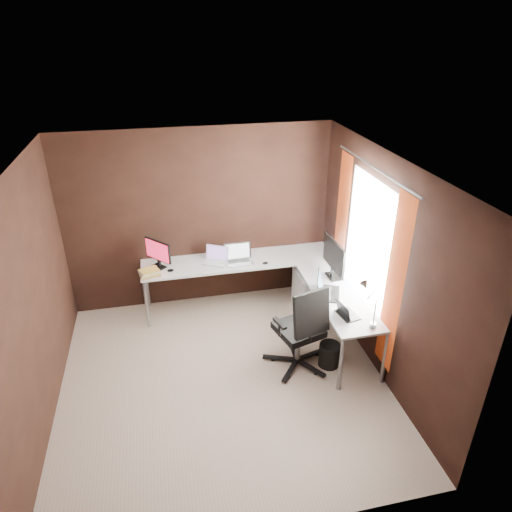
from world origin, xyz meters
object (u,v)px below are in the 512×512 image
at_px(monitor_left, 158,252).
at_px(laptop_white, 216,259).
at_px(drawer_pedestal, 311,292).
at_px(laptop_black_small, 346,313).
at_px(desk_lamp, 368,298).
at_px(office_chair, 300,343).
at_px(laptop_black_big, 325,290).
at_px(wastebasket, 329,355).
at_px(monitor_right, 334,257).
at_px(laptop_silver, 239,258).
at_px(book_stack, 150,273).

xyz_separation_m(monitor_left, laptop_white, (0.76, -0.02, -0.17)).
relative_size(drawer_pedestal, laptop_black_small, 2.03).
xyz_separation_m(desk_lamp, office_chair, (-0.61, 0.34, -0.74)).
bearing_deg(drawer_pedestal, laptop_black_big, -97.84).
height_order(drawer_pedestal, laptop_black_big, laptop_black_big).
height_order(drawer_pedestal, desk_lamp, desk_lamp).
bearing_deg(laptop_white, laptop_black_big, -15.16).
distance_m(laptop_white, wastebasket, 1.98).
bearing_deg(laptop_white, monitor_right, 0.31).
distance_m(laptop_silver, laptop_black_small, 1.79).
height_order(drawer_pedestal, office_chair, office_chair).
height_order(monitor_left, laptop_white, monitor_left).
relative_size(laptop_black_big, wastebasket, 1.59).
bearing_deg(monitor_right, drawer_pedestal, 18.00).
relative_size(drawer_pedestal, office_chair, 0.54).
height_order(laptop_silver, wastebasket, laptop_silver).
xyz_separation_m(monitor_right, desk_lamp, (-0.03, -1.05, 0.05)).
height_order(drawer_pedestal, laptop_black_small, laptop_black_small).
distance_m(monitor_left, monitor_right, 2.29).
bearing_deg(office_chair, book_stack, 127.10).
bearing_deg(book_stack, laptop_black_big, -23.86).
relative_size(monitor_right, desk_lamp, 1.16).
distance_m(laptop_black_big, desk_lamp, 0.77).
bearing_deg(wastebasket, laptop_black_small, -28.27).
bearing_deg(drawer_pedestal, laptop_silver, 162.43).
bearing_deg(laptop_black_big, office_chair, 153.43).
relative_size(laptop_silver, laptop_black_big, 0.80).
bearing_deg(monitor_left, wastebasket, 8.82).
xyz_separation_m(laptop_white, book_stack, (-0.89, -0.18, -0.01)).
relative_size(book_stack, office_chair, 0.27).
bearing_deg(laptop_black_big, drawer_pedestal, 14.91).
distance_m(drawer_pedestal, monitor_right, 0.82).
xyz_separation_m(laptop_black_small, desk_lamp, (0.14, -0.20, 0.30)).
bearing_deg(monitor_right, desk_lamp, 177.46).
bearing_deg(laptop_silver, drawer_pedestal, -18.26).
relative_size(monitor_left, monitor_right, 0.61).
bearing_deg(monitor_left, office_chair, 4.39).
relative_size(book_stack, wastebasket, 1.03).
height_order(laptop_white, office_chair, office_chair).
bearing_deg(monitor_left, drawer_pedestal, 37.48).
relative_size(monitor_right, office_chair, 0.57).
xyz_separation_m(laptop_white, laptop_black_big, (1.17, -1.09, 0.01)).
distance_m(laptop_white, laptop_black_big, 1.60).
distance_m(monitor_right, laptop_silver, 1.31).
xyz_separation_m(laptop_silver, laptop_black_big, (0.87, -1.04, 0.00)).
distance_m(laptop_silver, desk_lamp, 2.05).
bearing_deg(laptop_black_big, book_stack, 88.90).
bearing_deg(drawer_pedestal, laptop_white, 164.31).
height_order(laptop_white, desk_lamp, desk_lamp).
bearing_deg(drawer_pedestal, office_chair, -114.97).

